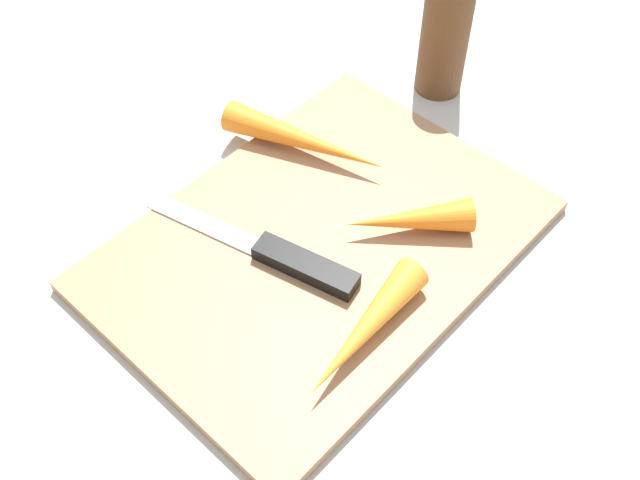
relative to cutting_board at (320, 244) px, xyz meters
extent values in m
plane|color=#ADA8A0|center=(0.00, 0.00, -0.01)|extent=(1.40, 1.40, 0.00)
cube|color=#99704C|center=(0.00, 0.00, 0.00)|extent=(0.36, 0.26, 0.01)
cube|color=#B7B7BC|center=(-0.05, 0.08, 0.01)|extent=(0.04, 0.11, 0.00)
cube|color=black|center=(-0.03, -0.01, 0.01)|extent=(0.04, 0.09, 0.01)
cone|color=orange|center=(-0.05, -0.09, 0.02)|extent=(0.13, 0.04, 0.03)
cone|color=orange|center=(0.06, -0.05, 0.02)|extent=(0.10, 0.09, 0.03)
cone|color=orange|center=(0.07, 0.08, 0.02)|extent=(0.07, 0.16, 0.03)
cylinder|color=brown|center=(0.24, 0.06, 0.06)|extent=(0.05, 0.05, 0.13)
camera|label=1|loc=(-0.29, -0.27, 0.50)|focal=42.40mm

